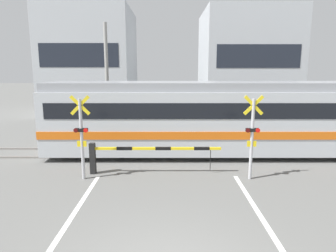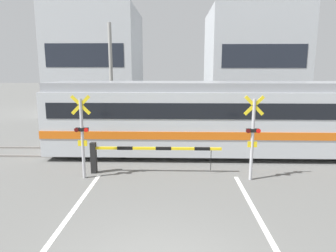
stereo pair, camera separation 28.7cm
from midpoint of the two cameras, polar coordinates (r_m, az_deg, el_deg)
The scene contains 11 objects.
rail_track_near at distance 13.05m, azimuth 0.75°, elevation -5.96°, with size 50.00×0.10×0.08m.
rail_track_far at distance 14.43m, azimuth 0.84°, elevation -4.32°, with size 50.00×0.10×0.08m.
commuter_train at distance 13.75m, azimuth 15.10°, elevation 1.79°, with size 17.35×2.94×3.25m.
crossing_barrier_near at distance 11.08m, azimuth -6.57°, elevation -5.08°, with size 4.80×0.20×1.15m.
crossing_barrier_far at distance 16.22m, azimuth 5.82°, elevation -0.00°, with size 4.80×0.20×1.15m.
crossing_signal_left at distance 10.69m, azimuth -15.30°, elevation -1.36°, with size 0.68×0.15×2.94m.
crossing_signal_right at distance 10.59m, azimuth 16.58°, elevation -1.54°, with size 0.68×0.15×2.94m.
pedestrian at distance 19.44m, azimuth 4.21°, elevation 2.52°, with size 0.38×0.23×1.76m.
building_left_of_street at distance 27.62m, azimuth -12.91°, elevation 11.72°, with size 7.10×7.76×8.78m.
building_right_of_street at distance 27.57m, azimuth 15.86°, elevation 11.46°, with size 7.48×7.76×8.65m.
utility_pole_streetside at distance 18.80m, azimuth -10.33°, elevation 8.95°, with size 0.22×0.22×6.51m.
Camera 2 is at (0.33, -4.69, 3.79)m, focal length 32.00 mm.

